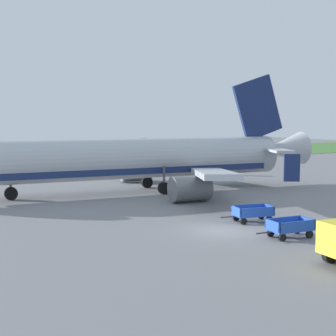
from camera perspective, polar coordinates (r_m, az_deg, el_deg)
name	(u,v)px	position (r m, az deg, el deg)	size (l,w,h in m)	color
ground_plane	(223,230)	(29.53, 6.56, -7.42)	(220.00, 220.00, 0.00)	slate
grass_strip	(4,162)	(78.67, -19.04, 0.66)	(220.00, 28.00, 0.06)	#477A38
airplane	(140,159)	(44.21, -3.33, 1.05)	(37.58, 30.32, 11.34)	#B2B7BC
baggage_cart_nearest	(290,227)	(28.36, 14.38, -6.87)	(3.62, 1.78, 1.07)	#234CB2
baggage_cart_second_in_row	(253,213)	(32.04, 10.08, -5.31)	(3.62, 2.00, 1.07)	#234CB2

